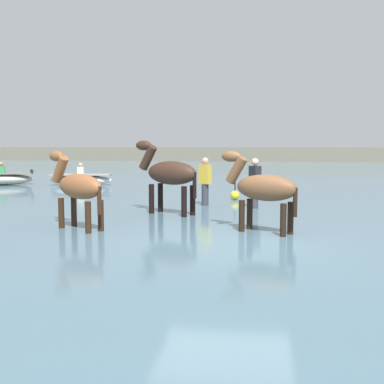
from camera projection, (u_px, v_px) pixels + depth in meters
ground_plane at (226, 255)px, 8.98m from camera, size 120.00×120.00×0.00m
water_surface at (244, 192)px, 18.82m from camera, size 90.00×90.00×0.26m
horse_lead_chestnut at (78, 188)px, 10.08m from camera, size 1.61×1.20×1.88m
horse_trailing_dark_bay at (169, 175)px, 12.21m from camera, size 1.86×1.21×2.11m
horse_flank_bay at (263, 190)px, 9.72m from camera, size 1.66×1.11×1.88m
boat_mid_channel at (81, 180)px, 20.36m from camera, size 2.69×1.10×0.95m
boat_near_starboard at (2, 179)px, 20.61m from camera, size 2.65×1.74×0.98m
person_spectator_far at (255, 186)px, 13.32m from camera, size 0.35×0.38×1.63m
person_wading_close at (205, 184)px, 13.91m from camera, size 0.38×0.33×1.63m
channel_buoy at (235, 195)px, 15.34m from camera, size 0.28×0.28×0.65m
far_shoreline at (254, 156)px, 45.98m from camera, size 80.00×2.40×1.60m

